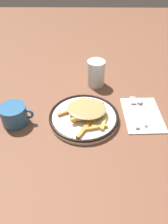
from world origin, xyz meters
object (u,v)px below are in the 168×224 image
plate (84,117)px  fries_heap (86,111)px  spoon (141,107)px  coffee_mug (14,115)px  napkin (142,114)px  water_glass (96,73)px  fork (135,111)px

plate → fries_heap: 0.03m
fries_heap → spoon: bearing=15.4°
coffee_mug → napkin: bearing=5.2°
napkin → water_glass: 0.27m
water_glass → napkin: bearing=-50.1°
fries_heap → spoon: size_ratio=1.32×
napkin → water_glass: bearing=129.9°
fries_heap → fork: fries_heap is taller
fork → coffee_mug: bearing=-172.9°
fries_heap → fork: bearing=10.9°
spoon → water_glass: 0.24m
plate → fries_heap: bearing=16.8°
coffee_mug → spoon: bearing=9.4°
fries_heap → water_glass: water_glass is taller
napkin → coffee_mug: size_ratio=1.70×
plate → water_glass: water_glass is taller
fries_heap → napkin: bearing=6.3°
plate → fries_heap: size_ratio=1.27×
fries_heap → coffee_mug: (-0.25, -0.02, -0.00)m
fries_heap → napkin: fries_heap is taller
fork → coffee_mug: (-0.44, -0.05, 0.02)m
fries_heap → water_glass: bearing=79.8°
water_glass → coffee_mug: size_ratio=0.97×
spoon → water_glass: water_glass is taller
fork → spoon: 0.04m
fries_heap → plate: bearing=-163.2°
napkin → fork: size_ratio=1.13×
fries_heap → coffee_mug: size_ratio=1.72×
napkin → coffee_mug: coffee_mug is taller
fork → spoon: spoon is taller
fries_heap → coffee_mug: coffee_mug is taller
fries_heap → spoon: 0.22m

